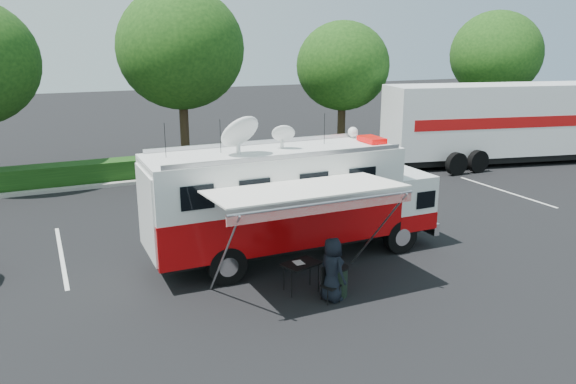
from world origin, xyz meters
name	(u,v)px	position (x,y,z in m)	size (l,w,h in m)	color
ground_plane	(295,256)	(0.00, 0.00, 0.00)	(120.00, 120.00, 0.00)	black
back_border	(205,68)	(1.14, 12.90, 5.00)	(60.00, 6.14, 8.87)	#9E998E
stall_lines	(245,229)	(-0.50, 3.00, 0.00)	(24.12, 5.50, 0.01)	silver
command_truck	(293,199)	(-0.08, 0.00, 1.82)	(8.85, 2.44, 4.25)	black
awning	(307,193)	(-0.87, -2.53, 2.73)	(4.83, 2.51, 2.92)	silver
person	(332,300)	(-0.42, -3.10, 0.00)	(0.81, 0.53, 1.66)	black
folding_table	(301,265)	(-0.90, -2.31, 0.74)	(1.08, 0.90, 0.80)	black
folding_chair	(329,281)	(-0.49, -3.05, 0.52)	(0.56, 0.59, 0.89)	black
trash_bin	(338,281)	(-0.16, -2.94, 0.41)	(0.54, 0.54, 0.80)	black
semi_trailer	(510,122)	(16.04, 7.49, 2.18)	(13.70, 5.52, 4.13)	white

